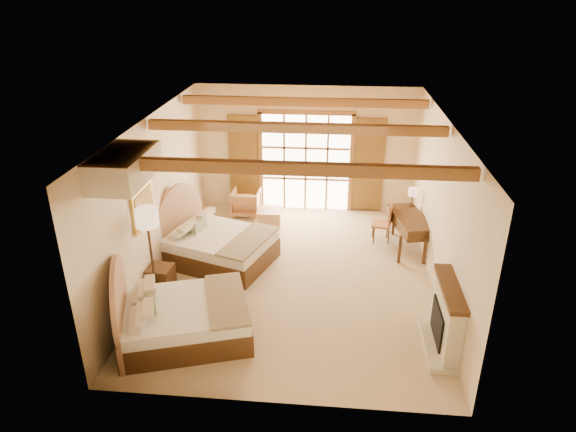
# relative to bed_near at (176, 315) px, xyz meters

# --- Properties ---
(floor) EXTENTS (7.00, 7.00, 0.00)m
(floor) POSITION_rel_bed_near_xyz_m (1.81, 2.13, -0.42)
(floor) COLOR #CAB088
(floor) RESTS_ON ground
(wall_back) EXTENTS (5.50, 0.00, 5.50)m
(wall_back) POSITION_rel_bed_near_xyz_m (1.81, 5.63, 1.18)
(wall_back) COLOR beige
(wall_back) RESTS_ON ground
(wall_left) EXTENTS (0.00, 7.00, 7.00)m
(wall_left) POSITION_rel_bed_near_xyz_m (-0.94, 2.13, 1.18)
(wall_left) COLOR beige
(wall_left) RESTS_ON ground
(wall_right) EXTENTS (0.00, 7.00, 7.00)m
(wall_right) POSITION_rel_bed_near_xyz_m (4.56, 2.13, 1.18)
(wall_right) COLOR beige
(wall_right) RESTS_ON ground
(ceiling) EXTENTS (7.00, 7.00, 0.00)m
(ceiling) POSITION_rel_bed_near_xyz_m (1.81, 2.13, 2.78)
(ceiling) COLOR #BC7F37
(ceiling) RESTS_ON ground
(ceiling_beams) EXTENTS (5.39, 4.60, 0.18)m
(ceiling_beams) POSITION_rel_bed_near_xyz_m (1.81, 2.13, 2.66)
(ceiling_beams) COLOR olive
(ceiling_beams) RESTS_ON ceiling
(french_doors) EXTENTS (3.95, 0.08, 2.60)m
(french_doors) POSITION_rel_bed_near_xyz_m (1.81, 5.57, 0.83)
(french_doors) COLOR white
(french_doors) RESTS_ON ground
(fireplace) EXTENTS (0.46, 1.40, 1.16)m
(fireplace) POSITION_rel_bed_near_xyz_m (4.41, 0.13, 0.10)
(fireplace) COLOR beige
(fireplace) RESTS_ON ground
(painting) EXTENTS (0.06, 0.95, 0.75)m
(painting) POSITION_rel_bed_near_xyz_m (-0.89, 1.38, 1.33)
(painting) COLOR gold
(painting) RESTS_ON wall_left
(canopy_valance) EXTENTS (0.70, 1.40, 0.45)m
(canopy_valance) POSITION_rel_bed_near_xyz_m (-0.59, 0.13, 2.53)
(canopy_valance) COLOR beige
(canopy_valance) RESTS_ON ceiling
(bed_near) EXTENTS (2.53, 2.12, 1.38)m
(bed_near) POSITION_rel_bed_near_xyz_m (0.00, 0.00, 0.00)
(bed_near) COLOR #482A11
(bed_near) RESTS_ON floor
(bed_far) EXTENTS (2.60, 2.19, 1.39)m
(bed_far) POSITION_rel_bed_near_xyz_m (0.03, 2.57, 0.00)
(bed_far) COLOR #482A11
(bed_far) RESTS_ON floor
(nightstand) EXTENTS (0.49, 0.49, 0.54)m
(nightstand) POSITION_rel_bed_near_xyz_m (-0.69, 1.30, -0.14)
(nightstand) COLOR #482A11
(nightstand) RESTS_ON floor
(floor_lamp) EXTENTS (0.40, 0.40, 1.90)m
(floor_lamp) POSITION_rel_bed_near_xyz_m (-0.69, 0.98, 1.20)
(floor_lamp) COLOR #342516
(floor_lamp) RESTS_ON floor
(armchair) EXTENTS (0.72, 0.74, 0.65)m
(armchair) POSITION_rel_bed_near_xyz_m (0.33, 5.05, -0.09)
(armchair) COLOR tan
(armchair) RESTS_ON floor
(ottoman) EXTENTS (0.59, 0.59, 0.41)m
(ottoman) POSITION_rel_bed_near_xyz_m (0.99, 4.45, -0.21)
(ottoman) COLOR #A47150
(ottoman) RESTS_ON floor
(desk) EXTENTS (0.93, 1.56, 0.79)m
(desk) POSITION_rel_bed_near_xyz_m (4.24, 3.55, 0.01)
(desk) COLOR #482A11
(desk) RESTS_ON floor
(desk_chair) EXTENTS (0.50, 0.49, 0.95)m
(desk_chair) POSITION_rel_bed_near_xyz_m (3.69, 3.87, -0.12)
(desk_chair) COLOR #A96C4B
(desk_chair) RESTS_ON floor
(desk_lamp) EXTENTS (0.21, 0.21, 0.43)m
(desk_lamp) POSITION_rel_bed_near_xyz_m (4.34, 4.15, 0.69)
(desk_lamp) COLOR #342516
(desk_lamp) RESTS_ON desk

